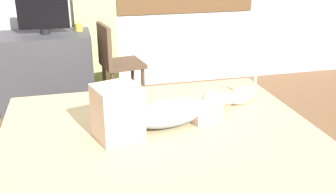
{
  "coord_description": "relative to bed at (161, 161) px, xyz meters",
  "views": [
    {
      "loc": [
        -0.6,
        -2.02,
        1.55
      ],
      "look_at": [
        -0.02,
        0.34,
        0.59
      ],
      "focal_mm": 41.18,
      "sensor_mm": 36.0,
      "label": 1
    }
  ],
  "objects": [
    {
      "name": "person_lying",
      "position": [
        0.0,
        0.05,
        0.34
      ],
      "size": [
        0.93,
        0.49,
        0.34
      ],
      "color": "#8C939E",
      "rests_on": "bed"
    },
    {
      "name": "desk",
      "position": [
        -0.78,
        1.74,
        0.15
      ],
      "size": [
        0.9,
        0.56,
        0.74
      ],
      "color": "#38383D",
      "rests_on": "ground"
    },
    {
      "name": "cat",
      "position": [
        0.68,
        0.29,
        0.29
      ],
      "size": [
        0.33,
        0.22,
        0.21
      ],
      "color": "silver",
      "rests_on": "bed"
    },
    {
      "name": "tv_monitor",
      "position": [
        -0.75,
        1.74,
        0.7
      ],
      "size": [
        0.48,
        0.1,
        0.35
      ],
      "color": "black",
      "rests_on": "desk"
    },
    {
      "name": "cup",
      "position": [
        -0.43,
        1.8,
        0.56
      ],
      "size": [
        0.08,
        0.08,
        0.08
      ],
      "primitive_type": "cylinder",
      "color": "gold",
      "rests_on": "desk"
    },
    {
      "name": "bed",
      "position": [
        0.0,
        0.0,
        0.0
      ],
      "size": [
        2.07,
        1.72,
        0.44
      ],
      "color": "#997A56",
      "rests_on": "ground"
    },
    {
      "name": "chair_by_desk",
      "position": [
        -0.11,
        1.46,
        0.29
      ],
      "size": [
        0.44,
        0.44,
        0.86
      ],
      "color": "#4C3828",
      "rests_on": "ground"
    }
  ]
}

